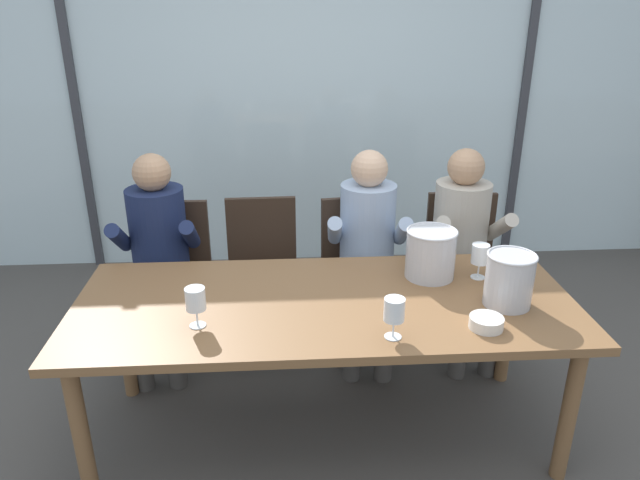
{
  "coord_description": "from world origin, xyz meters",
  "views": [
    {
      "loc": [
        -0.17,
        -2.33,
        1.99
      ],
      "look_at": [
        0.0,
        0.35,
        0.88
      ],
      "focal_mm": 32.83,
      "sensor_mm": 36.0,
      "label": 1
    }
  ],
  "objects": [
    {
      "name": "wine_glass_by_left_taster",
      "position": [
        0.76,
        0.18,
        0.85
      ],
      "size": [
        0.08,
        0.08,
        0.17
      ],
      "color": "silver",
      "rests_on": "dining_table"
    },
    {
      "name": "person_pale_blue_shirt",
      "position": [
        0.3,
        0.74,
        0.7
      ],
      "size": [
        0.49,
        0.63,
        1.22
      ],
      "rotation": [
        0.0,
        0.0,
        -0.09
      ],
      "color": "#9EB2D1",
      "rests_on": "ground"
    },
    {
      "name": "window_mullion_left",
      "position": [
        -1.68,
        2.11,
        1.3
      ],
      "size": [
        0.06,
        0.06,
        2.6
      ],
      "primitive_type": "cube",
      "color": "#38383D",
      "rests_on": "ground"
    },
    {
      "name": "person_navy_polo",
      "position": [
        -0.89,
        0.74,
        0.7
      ],
      "size": [
        0.48,
        0.62,
        1.22
      ],
      "rotation": [
        0.0,
        0.0,
        0.05
      ],
      "color": "#192347",
      "rests_on": "ground"
    },
    {
      "name": "chair_right_of_center",
      "position": [
        0.91,
        0.89,
        0.53
      ],
      "size": [
        0.47,
        0.47,
        0.9
      ],
      "rotation": [
        0.0,
        0.0,
        -0.08
      ],
      "color": "#332319",
      "rests_on": "ground"
    },
    {
      "name": "person_beige_jumper",
      "position": [
        0.86,
        0.74,
        0.7
      ],
      "size": [
        0.47,
        0.62,
        1.22
      ],
      "rotation": [
        0.0,
        0.0,
        0.04
      ],
      "color": "#B7AD9E",
      "rests_on": "ground"
    },
    {
      "name": "dining_table",
      "position": [
        0.0,
        0.0,
        0.66
      ],
      "size": [
        2.25,
        0.93,
        0.73
      ],
      "color": "brown",
      "rests_on": "ground"
    },
    {
      "name": "chair_near_curtain",
      "position": [
        -0.84,
        0.85,
        0.53
      ],
      "size": [
        0.45,
        0.45,
        0.9
      ],
      "rotation": [
        0.0,
        0.0,
        -0.03
      ],
      "color": "#332319",
      "rests_on": "ground"
    },
    {
      "name": "window_mullion_right",
      "position": [
        1.68,
        2.11,
        1.3
      ],
      "size": [
        0.06,
        0.06,
        2.6
      ],
      "primitive_type": "cube",
      "color": "#38383D",
      "rests_on": "ground"
    },
    {
      "name": "wine_glass_center_pour",
      "position": [
        0.25,
        -0.33,
        0.85
      ],
      "size": [
        0.08,
        0.08,
        0.17
      ],
      "color": "silver",
      "rests_on": "dining_table"
    },
    {
      "name": "ice_bucket_primary",
      "position": [
        0.8,
        -0.09,
        0.86
      ],
      "size": [
        0.22,
        0.22,
        0.24
      ],
      "color": "#B7B7BC",
      "rests_on": "dining_table"
    },
    {
      "name": "chair_center",
      "position": [
        0.27,
        0.85,
        0.53
      ],
      "size": [
        0.49,
        0.49,
        0.9
      ],
      "rotation": [
        0.0,
        0.0,
        0.13
      ],
      "color": "#332319",
      "rests_on": "ground"
    },
    {
      "name": "window_glass_panel",
      "position": [
        0.0,
        2.13,
        1.3
      ],
      "size": [
        7.45,
        0.03,
        2.6
      ],
      "primitive_type": "cube",
      "color": "silver",
      "rests_on": "ground"
    },
    {
      "name": "chair_left_of_center",
      "position": [
        -0.31,
        0.88,
        0.53
      ],
      "size": [
        0.45,
        0.45,
        0.9
      ],
      "rotation": [
        0.0,
        0.0,
        0.03
      ],
      "color": "#332319",
      "rests_on": "ground"
    },
    {
      "name": "ice_bucket_secondary",
      "position": [
        0.53,
        0.21,
        0.86
      ],
      "size": [
        0.25,
        0.25,
        0.24
      ],
      "color": "#B7B7BC",
      "rests_on": "dining_table"
    },
    {
      "name": "tasting_bowl",
      "position": [
        0.65,
        -0.28,
        0.76
      ],
      "size": [
        0.14,
        0.14,
        0.05
      ],
      "primitive_type": "cylinder",
      "color": "silver",
      "rests_on": "dining_table"
    },
    {
      "name": "hillside_vineyard",
      "position": [
        0.0,
        5.69,
        0.93
      ],
      "size": [
        13.45,
        2.4,
        1.86
      ],
      "primitive_type": "cube",
      "color": "#568942",
      "rests_on": "ground"
    },
    {
      "name": "ground",
      "position": [
        0.0,
        1.0,
        0.0
      ],
      "size": [
        14.0,
        14.0,
        0.0
      ],
      "primitive_type": "plane",
      "color": "#4C4742"
    },
    {
      "name": "wine_glass_near_bucket",
      "position": [
        -0.55,
        -0.19,
        0.85
      ],
      "size": [
        0.08,
        0.08,
        0.17
      ],
      "color": "silver",
      "rests_on": "dining_table"
    }
  ]
}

